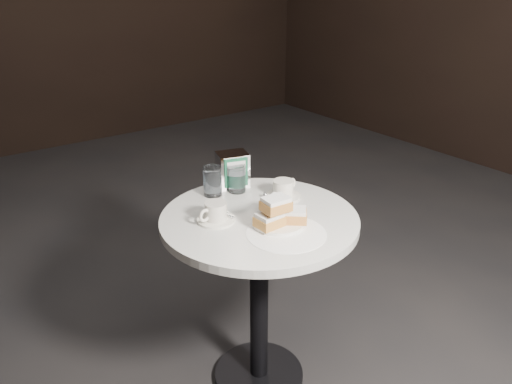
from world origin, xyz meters
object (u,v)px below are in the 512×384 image
at_px(water_glass_left, 212,181).
at_px(napkin_dispenser, 233,169).
at_px(beignet_plate, 279,214).
at_px(water_glass_right, 237,179).
at_px(coffee_cup_right, 283,190).
at_px(coffee_cup_left, 216,213).
at_px(cafe_table, 259,264).

xyz_separation_m(water_glass_left, napkin_dispenser, (0.11, 0.03, 0.01)).
distance_m(beignet_plate, water_glass_right, 0.32).
bearing_deg(napkin_dispenser, coffee_cup_right, -49.70).
bearing_deg(water_glass_right, coffee_cup_right, -53.88).
bearing_deg(water_glass_right, napkin_dispenser, 72.02).
height_order(water_glass_left, water_glass_right, water_glass_left).
relative_size(coffee_cup_left, water_glass_left, 1.35).
height_order(beignet_plate, coffee_cup_right, beignet_plate).
relative_size(cafe_table, water_glass_right, 6.89).
bearing_deg(water_glass_right, cafe_table, -104.47).
distance_m(coffee_cup_left, water_glass_right, 0.26).
bearing_deg(beignet_plate, cafe_table, 95.73).
xyz_separation_m(beignet_plate, coffee_cup_left, (-0.15, 0.15, -0.01)).
xyz_separation_m(beignet_plate, coffee_cup_right, (0.16, 0.17, -0.01)).
distance_m(coffee_cup_right, water_glass_left, 0.27).
distance_m(water_glass_left, water_glass_right, 0.10).
bearing_deg(water_glass_left, coffee_cup_left, -119.23).
relative_size(water_glass_left, napkin_dispenser, 0.82).
xyz_separation_m(water_glass_left, water_glass_right, (0.09, -0.03, -0.00)).
xyz_separation_m(beignet_plate, water_glass_left, (-0.05, 0.35, 0.01)).
bearing_deg(cafe_table, water_glass_right, 75.53).
bearing_deg(water_glass_left, water_glass_right, -16.38).
bearing_deg(napkin_dispenser, water_glass_right, -91.36).
distance_m(cafe_table, coffee_cup_left, 0.28).
height_order(cafe_table, coffee_cup_right, coffee_cup_right).
bearing_deg(napkin_dispenser, beignet_plate, -83.39).
height_order(beignet_plate, water_glass_right, beignet_plate).
xyz_separation_m(cafe_table, coffee_cup_left, (-0.14, 0.06, 0.23)).
xyz_separation_m(coffee_cup_left, napkin_dispenser, (0.22, 0.22, 0.04)).
bearing_deg(water_glass_right, coffee_cup_left, -140.63).
relative_size(beignet_plate, coffee_cup_right, 1.39).
bearing_deg(cafe_table, beignet_plate, -84.27).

